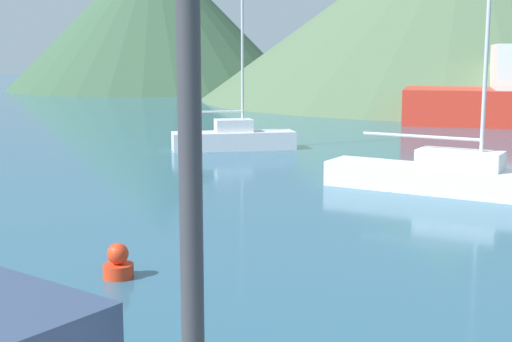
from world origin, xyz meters
name	(u,v)px	position (x,y,z in m)	size (l,w,h in m)	color
sailboat_inner	(459,178)	(5.27, 18.81, 0.51)	(8.42, 3.18, 6.89)	white
sailboat_middle	(234,137)	(-4.79, 26.07, 0.55)	(5.41, 3.99, 8.36)	silver
buoy_marker	(118,263)	(-0.35, 8.25, 0.28)	(0.58, 0.58, 0.67)	red
hill_west	(154,16)	(-33.24, 74.39, 8.63)	(34.39, 34.39, 17.26)	#38563D
hill_central	(465,4)	(2.72, 65.68, 8.67)	(48.44, 48.44, 17.34)	#4C6647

